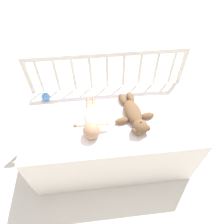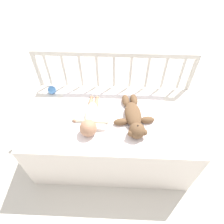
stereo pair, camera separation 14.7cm
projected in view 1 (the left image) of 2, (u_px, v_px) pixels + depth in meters
ground_plane at (112, 153)px, 1.92m from camera, size 12.00×12.00×0.00m
crib_mattress at (112, 137)px, 1.71m from camera, size 1.30×0.67×0.54m
crib_rail at (107, 78)px, 1.68m from camera, size 1.30×0.04×0.87m
blanket at (111, 117)px, 1.51m from camera, size 0.83×0.53×0.01m
teddy_bear at (134, 115)px, 1.47m from camera, size 0.31×0.44×0.12m
baby at (91, 121)px, 1.43m from camera, size 0.28×0.41×0.12m
toy_ball at (46, 97)px, 1.61m from camera, size 0.07×0.07×0.07m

